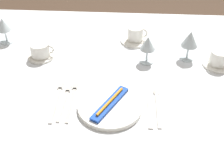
# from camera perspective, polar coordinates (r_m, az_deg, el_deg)

# --- Properties ---
(dining_table) EXTENTS (1.80, 1.11, 0.74)m
(dining_table) POSITION_cam_1_polar(r_m,az_deg,el_deg) (1.37, -1.14, 0.39)
(dining_table) COLOR white
(dining_table) RESTS_ON ground
(dinner_plate) EXTENTS (0.24, 0.24, 0.02)m
(dinner_plate) POSITION_cam_1_polar(r_m,az_deg,el_deg) (1.12, -0.38, -4.29)
(dinner_plate) COLOR white
(dinner_plate) RESTS_ON dining_table
(toothbrush_package) EXTENTS (0.13, 0.20, 0.02)m
(toothbrush_package) POSITION_cam_1_polar(r_m,az_deg,el_deg) (1.10, -0.39, -3.66)
(toothbrush_package) COLOR blue
(toothbrush_package) RESTS_ON dinner_plate
(fork_outer) EXTENTS (0.02, 0.23, 0.00)m
(fork_outer) POSITION_cam_1_polar(r_m,az_deg,el_deg) (1.16, -7.58, -3.01)
(fork_outer) COLOR beige
(fork_outer) RESTS_ON dining_table
(fork_inner) EXTENTS (0.02, 0.21, 0.00)m
(fork_inner) POSITION_cam_1_polar(r_m,az_deg,el_deg) (1.16, -9.01, -3.18)
(fork_inner) COLOR beige
(fork_inner) RESTS_ON dining_table
(fork_salad) EXTENTS (0.02, 0.23, 0.00)m
(fork_salad) POSITION_cam_1_polar(r_m,az_deg,el_deg) (1.17, -10.42, -2.98)
(fork_salad) COLOR beige
(fork_salad) RESTS_ON dining_table
(dinner_knife) EXTENTS (0.02, 0.23, 0.00)m
(dinner_knife) POSITION_cam_1_polar(r_m,az_deg,el_deg) (1.13, 7.22, -4.47)
(dinner_knife) COLOR beige
(dinner_knife) RESTS_ON dining_table
(spoon_soup) EXTENTS (0.03, 0.21, 0.01)m
(spoon_soup) POSITION_cam_1_polar(r_m,az_deg,el_deg) (1.15, 8.60, -3.51)
(spoon_soup) COLOR beige
(spoon_soup) RESTS_ON dining_table
(saucer_left) EXTENTS (0.13, 0.13, 0.01)m
(saucer_left) POSITION_cam_1_polar(r_m,az_deg,el_deg) (1.41, 19.29, 3.47)
(saucer_left) COLOR white
(saucer_left) RESTS_ON dining_table
(coffee_cup_left) EXTENTS (0.10, 0.08, 0.06)m
(coffee_cup_left) POSITION_cam_1_polar(r_m,az_deg,el_deg) (1.39, 19.68, 4.72)
(coffee_cup_left) COLOR white
(coffee_cup_left) RESTS_ON saucer_left
(saucer_right) EXTENTS (0.12, 0.12, 0.01)m
(saucer_right) POSITION_cam_1_polar(r_m,az_deg,el_deg) (1.42, -13.26, 5.11)
(saucer_right) COLOR white
(saucer_right) RESTS_ON dining_table
(coffee_cup_right) EXTENTS (0.11, 0.09, 0.06)m
(coffee_cup_right) POSITION_cam_1_polar(r_m,az_deg,el_deg) (1.41, -13.41, 6.34)
(coffee_cup_right) COLOR white
(coffee_cup_right) RESTS_ON saucer_right
(saucer_far) EXTENTS (0.14, 0.14, 0.01)m
(saucer_far) POSITION_cam_1_polar(r_m,az_deg,el_deg) (1.51, 4.35, 8.21)
(saucer_far) COLOR white
(saucer_far) RESTS_ON dining_table
(coffee_cup_far) EXTENTS (0.10, 0.08, 0.07)m
(coffee_cup_far) POSITION_cam_1_polar(r_m,az_deg,el_deg) (1.49, 4.50, 9.51)
(coffee_cup_far) COLOR white
(coffee_cup_far) RESTS_ON saucer_far
(wine_glass_centre) EXTENTS (0.07, 0.07, 0.13)m
(wine_glass_centre) POSITION_cam_1_polar(r_m,az_deg,el_deg) (1.55, -19.90, 10.37)
(wine_glass_centre) COLOR silver
(wine_glass_centre) RESTS_ON dining_table
(wine_glass_left) EXTENTS (0.08, 0.08, 0.14)m
(wine_glass_left) POSITION_cam_1_polar(r_m,az_deg,el_deg) (1.37, 14.55, 8.08)
(wine_glass_left) COLOR silver
(wine_glass_left) RESTS_ON dining_table
(wine_glass_right) EXTENTS (0.07, 0.07, 0.13)m
(wine_glass_right) POSITION_cam_1_polar(r_m,az_deg,el_deg) (1.32, 6.80, 7.41)
(wine_glass_right) COLOR silver
(wine_glass_right) RESTS_ON dining_table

